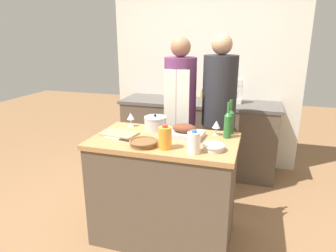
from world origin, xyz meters
The scene contains 21 objects.
ground_plane centered at (0.00, 0.00, 0.00)m, with size 12.00×12.00×0.00m, color #8E6642.
kitchen_island centered at (0.00, 0.00, 0.46)m, with size 1.20×0.70×0.92m.
back_counter centered at (0.00, 1.48, 0.47)m, with size 2.02×0.60×0.93m.
back_wall centered at (0.00, 1.83, 1.27)m, with size 2.52×0.10×2.55m.
roasting_pan centered at (0.15, 0.09, 0.96)m, with size 0.33×0.24×0.12m.
wicker_basket centered at (-0.10, -0.20, 0.94)m, with size 0.22×0.22×0.05m.
cutting_board centered at (-0.40, -0.01, 0.93)m, with size 0.32×0.22×0.02m.
stock_pot centered at (-0.15, 0.22, 0.98)m, with size 0.20×0.20×0.15m.
mixing_bowl centered at (0.43, -0.14, 0.94)m, with size 0.17×0.17×0.05m.
juice_jug centered at (0.07, -0.21, 1.00)m, with size 0.10×0.10×0.19m.
milk_jug centered at (0.30, -0.24, 1.00)m, with size 0.09×0.09×0.17m.
wine_bottle_green centered at (0.50, 0.29, 1.04)m, with size 0.07×0.07×0.30m.
wine_bottle_dark centered at (0.49, 0.18, 1.04)m, with size 0.06×0.06×0.30m.
wine_glass_left centered at (0.39, 0.22, 1.01)m, with size 0.07×0.07×0.13m.
wine_glass_right centered at (-0.41, 0.25, 1.01)m, with size 0.07×0.07×0.13m.
knife_chef centered at (-0.36, -0.12, 0.92)m, with size 0.25×0.08×0.01m.
stand_mixer centered at (0.44, 1.52, 1.06)m, with size 0.18×0.14×0.30m.
condiment_bottle_tall centered at (0.28, 1.34, 1.02)m, with size 0.06×0.06×0.19m.
condiment_bottle_short centered at (0.02, 1.59, 0.99)m, with size 0.05×0.05×0.13m.
person_cook_aproned centered at (-0.06, 0.74, 0.96)m, with size 0.33×0.33×1.73m.
person_cook_guest centered at (0.34, 0.81, 0.98)m, with size 0.35×0.35×1.76m.
Camera 1 is at (0.71, -2.23, 1.74)m, focal length 32.00 mm.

